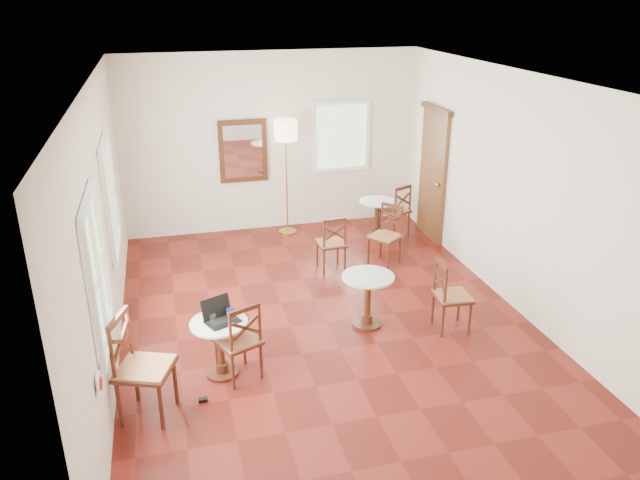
# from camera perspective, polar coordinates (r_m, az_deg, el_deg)

# --- Properties ---
(ground) EXTENTS (7.00, 7.00, 0.00)m
(ground) POSITION_cam_1_polar(r_m,az_deg,el_deg) (7.85, 0.56, -7.58)
(ground) COLOR maroon
(ground) RESTS_ON ground
(room_shell) EXTENTS (5.02, 7.02, 3.01)m
(room_shell) POSITION_cam_1_polar(r_m,az_deg,el_deg) (7.34, -0.40, 6.32)
(room_shell) COLOR silver
(room_shell) RESTS_ON ground
(cafe_table_near) EXTENTS (0.61, 0.61, 0.65)m
(cafe_table_near) POSITION_cam_1_polar(r_m,az_deg,el_deg) (6.75, -9.23, -9.32)
(cafe_table_near) COLOR #4B2112
(cafe_table_near) RESTS_ON ground
(cafe_table_mid) EXTENTS (0.64, 0.64, 0.68)m
(cafe_table_mid) POSITION_cam_1_polar(r_m,az_deg,el_deg) (7.61, 4.42, -5.08)
(cafe_table_mid) COLOR #4B2112
(cafe_table_mid) RESTS_ON ground
(cafe_table_back) EXTENTS (0.60, 0.60, 0.63)m
(cafe_table_back) POSITION_cam_1_polar(r_m,az_deg,el_deg) (10.39, 5.27, 2.38)
(cafe_table_back) COLOR #4B2112
(cafe_table_back) RESTS_ON ground
(chair_near_a) EXTENTS (0.55, 0.55, 0.91)m
(chair_near_a) POSITION_cam_1_polar(r_m,az_deg,el_deg) (6.65, -7.50, -9.23)
(chair_near_a) COLOR #4B2112
(chair_near_a) RESTS_ON ground
(chair_near_b) EXTENTS (0.65, 0.65, 1.09)m
(chair_near_b) POSITION_cam_1_polar(r_m,az_deg,el_deg) (6.26, -16.17, -11.24)
(chair_near_b) COLOR #4B2112
(chair_near_b) RESTS_ON ground
(chair_mid_a) EXTENTS (0.42, 0.42, 0.86)m
(chair_mid_a) POSITION_cam_1_polar(r_m,az_deg,el_deg) (9.06, 1.07, -0.30)
(chair_mid_a) COLOR #4B2112
(chair_mid_a) RESTS_ON ground
(chair_mid_b) EXTENTS (0.45, 0.45, 0.91)m
(chair_mid_b) POSITION_cam_1_polar(r_m,az_deg,el_deg) (7.66, 11.99, -5.07)
(chair_mid_b) COLOR #4B2112
(chair_mid_b) RESTS_ON ground
(chair_back_a) EXTENTS (0.55, 0.55, 0.90)m
(chair_back_a) POSITION_cam_1_polar(r_m,az_deg,el_deg) (10.44, 7.04, 2.75)
(chair_back_a) COLOR #4B2112
(chair_back_a) RESTS_ON ground
(chair_back_b) EXTENTS (0.59, 0.59, 0.91)m
(chair_back_b) POSITION_cam_1_polar(r_m,az_deg,el_deg) (9.33, 6.11, 0.41)
(chair_back_b) COLOR #4B2112
(chair_back_b) RESTS_ON ground
(floor_lamp) EXTENTS (0.38, 0.38, 1.95)m
(floor_lamp) POSITION_cam_1_polar(r_m,az_deg,el_deg) (10.17, -3.18, 9.40)
(floor_lamp) COLOR #BF8C3F
(floor_lamp) RESTS_ON ground
(laptop) EXTENTS (0.42, 0.39, 0.24)m
(laptop) POSITION_cam_1_polar(r_m,az_deg,el_deg) (6.63, -9.27, -6.90)
(laptop) COLOR black
(laptop) RESTS_ON cafe_table_near
(mouse) EXTENTS (0.10, 0.08, 0.03)m
(mouse) POSITION_cam_1_polar(r_m,az_deg,el_deg) (6.67, -8.74, -7.10)
(mouse) COLOR black
(mouse) RESTS_ON cafe_table_near
(navy_mug) EXTENTS (0.13, 0.09, 0.10)m
(navy_mug) POSITION_cam_1_polar(r_m,az_deg,el_deg) (6.68, -8.26, -6.68)
(navy_mug) COLOR black
(navy_mug) RESTS_ON cafe_table_near
(water_glass) EXTENTS (0.07, 0.07, 0.11)m
(water_glass) POSITION_cam_1_polar(r_m,az_deg,el_deg) (6.57, -9.84, -7.27)
(water_glass) COLOR white
(water_glass) RESTS_ON cafe_table_near
(power_adapter) EXTENTS (0.09, 0.06, 0.04)m
(power_adapter) POSITION_cam_1_polar(r_m,az_deg,el_deg) (6.59, -10.77, -14.33)
(power_adapter) COLOR black
(power_adapter) RESTS_ON ground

